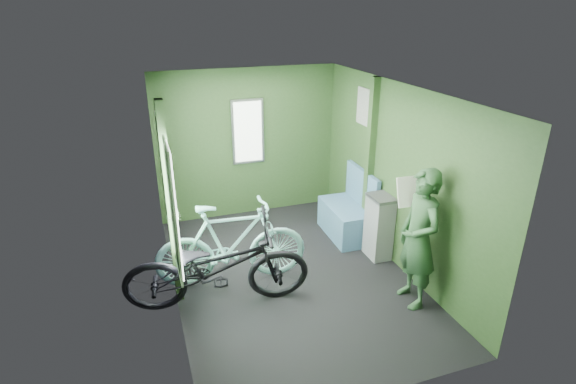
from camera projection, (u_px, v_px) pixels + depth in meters
name	position (u px, v px, depth m)	size (l,w,h in m)	color
room	(287.00, 167.00, 5.09)	(4.00, 4.02, 2.31)	black
bicycle_black	(220.00, 307.00, 5.05)	(0.71, 2.03, 1.06)	black
bicycle_mint	(234.00, 282.00, 5.49)	(0.51, 1.80, 1.08)	#7FCCC4
passenger	(419.00, 239.00, 4.85)	(0.41, 0.67, 1.60)	#2B4F2E
waste_box	(379.00, 227.00, 5.90)	(0.26, 0.36, 0.88)	gray
bench_seat	(348.00, 217.00, 6.52)	(0.54, 0.95, 0.99)	#314F68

